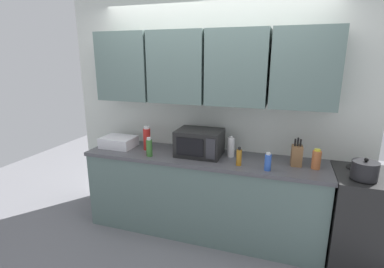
# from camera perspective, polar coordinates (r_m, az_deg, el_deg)

# --- Properties ---
(wall_back_with_cabinets) EXTENTS (3.45, 0.38, 2.60)m
(wall_back_with_cabinets) POSITION_cam_1_polar(r_m,az_deg,el_deg) (3.19, 3.38, 8.58)
(wall_back_with_cabinets) COLOR silver
(wall_back_with_cabinets) RESTS_ON ground_plane
(counter_run) EXTENTS (2.58, 0.63, 0.90)m
(counter_run) POSITION_cam_1_polar(r_m,az_deg,el_deg) (3.30, 1.98, -11.72)
(counter_run) COLOR slate
(counter_run) RESTS_ON ground_plane
(stove_range) EXTENTS (0.76, 0.64, 0.91)m
(stove_range) POSITION_cam_1_polar(r_m,az_deg,el_deg) (3.28, 32.14, -14.31)
(stove_range) COLOR black
(stove_range) RESTS_ON ground_plane
(kettle) EXTENTS (0.22, 0.22, 0.19)m
(kettle) POSITION_cam_1_polar(r_m,az_deg,el_deg) (2.91, 30.94, -6.14)
(kettle) COLOR black
(kettle) RESTS_ON stove_range
(microwave) EXTENTS (0.48, 0.37, 0.28)m
(microwave) POSITION_cam_1_polar(r_m,az_deg,el_deg) (3.11, 1.48, -1.71)
(microwave) COLOR black
(microwave) RESTS_ON counter_run
(dish_rack) EXTENTS (0.38, 0.30, 0.12)m
(dish_rack) POSITION_cam_1_polar(r_m,az_deg,el_deg) (3.52, -14.25, -1.52)
(dish_rack) COLOR silver
(dish_rack) RESTS_ON counter_run
(knife_block) EXTENTS (0.11, 0.13, 0.28)m
(knife_block) POSITION_cam_1_polar(r_m,az_deg,el_deg) (3.00, 19.96, -3.96)
(knife_block) COLOR brown
(knife_block) RESTS_ON counter_run
(bottle_amber_vinegar) EXTENTS (0.05, 0.05, 0.19)m
(bottle_amber_vinegar) POSITION_cam_1_polar(r_m,az_deg,el_deg) (2.87, 9.26, -4.53)
(bottle_amber_vinegar) COLOR #AD701E
(bottle_amber_vinegar) RESTS_ON counter_run
(bottle_blue_cleaner) EXTENTS (0.06, 0.06, 0.18)m
(bottle_blue_cleaner) POSITION_cam_1_polar(r_m,az_deg,el_deg) (2.80, 14.76, -5.37)
(bottle_blue_cleaner) COLOR #2D56B7
(bottle_blue_cleaner) RESTS_ON counter_run
(bottle_red_sauce) EXTENTS (0.08, 0.08, 0.27)m
(bottle_red_sauce) POSITION_cam_1_polar(r_m,az_deg,el_deg) (3.34, -8.90, -0.86)
(bottle_red_sauce) COLOR red
(bottle_red_sauce) RESTS_ON counter_run
(bottle_spice_jar) EXTENTS (0.08, 0.08, 0.19)m
(bottle_spice_jar) POSITION_cam_1_polar(r_m,az_deg,el_deg) (2.98, 23.35, -4.64)
(bottle_spice_jar) COLOR #BC6638
(bottle_spice_jar) RESTS_ON counter_run
(bottle_white_jar) EXTENTS (0.08, 0.08, 0.22)m
(bottle_white_jar) POSITION_cam_1_polar(r_m,az_deg,el_deg) (3.10, 7.68, -2.54)
(bottle_white_jar) COLOR white
(bottle_white_jar) RESTS_ON counter_run
(bottle_green_oil) EXTENTS (0.07, 0.07, 0.21)m
(bottle_green_oil) POSITION_cam_1_polar(r_m,az_deg,el_deg) (3.12, -8.44, -2.63)
(bottle_green_oil) COLOR #386B2D
(bottle_green_oil) RESTS_ON counter_run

